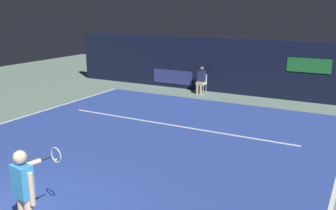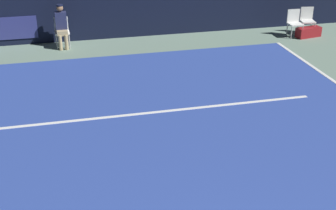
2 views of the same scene
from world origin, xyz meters
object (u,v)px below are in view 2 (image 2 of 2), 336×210
object	(u,v)px
equipment_bag	(308,32)
courtside_chair_far	(294,22)
courtside_chair_near	(307,19)
line_judge_on_chair	(61,26)

from	to	relation	value
equipment_bag	courtside_chair_far	bearing A→B (deg)	150.87
courtside_chair_near	courtside_chair_far	xyz separation A→B (m)	(-0.56, -0.19, 0.00)
line_judge_on_chair	courtside_chair_far	distance (m)	7.43
courtside_chair_near	equipment_bag	xyz separation A→B (m)	(-0.10, -0.34, -0.34)
courtside_chair_near	equipment_bag	distance (m)	0.49
courtside_chair_near	courtside_chair_far	bearing A→B (deg)	-161.47
courtside_chair_near	equipment_bag	world-z (taller)	courtside_chair_near
courtside_chair_far	equipment_bag	distance (m)	0.59
courtside_chair_near	courtside_chair_far	size ratio (longest dim) A/B	1.00
courtside_chair_near	courtside_chair_far	world-z (taller)	same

